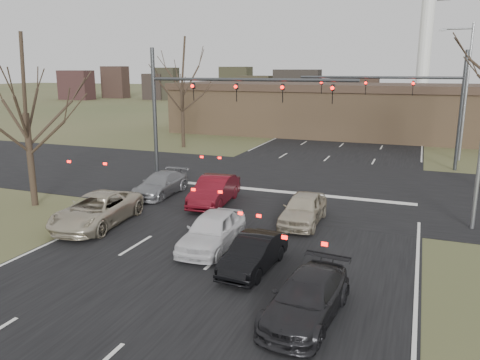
% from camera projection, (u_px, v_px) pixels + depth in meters
% --- Properties ---
extents(ground, '(360.00, 360.00, 0.00)m').
position_uv_depth(ground, '(178.00, 294.00, 14.40)').
color(ground, '#3F4B28').
rests_on(ground, ground).
extents(road_main, '(14.00, 300.00, 0.02)m').
position_uv_depth(road_main, '(373.00, 116.00, 68.86)').
color(road_main, black).
rests_on(road_main, ground).
extents(road_cross, '(200.00, 14.00, 0.02)m').
position_uv_depth(road_cross, '(298.00, 185.00, 28.01)').
color(road_cross, black).
rests_on(road_cross, ground).
extents(building, '(42.40, 10.40, 5.30)m').
position_uv_depth(building, '(374.00, 110.00, 47.58)').
color(building, '#826446').
rests_on(building, ground).
extents(mast_arm_near, '(12.12, 0.24, 8.00)m').
position_uv_depth(mast_arm_near, '(203.00, 99.00, 26.86)').
color(mast_arm_near, '#383A3D').
rests_on(mast_arm_near, ground).
extents(mast_arm_far, '(11.12, 0.24, 8.00)m').
position_uv_depth(mast_arm_far, '(417.00, 95.00, 31.95)').
color(mast_arm_far, '#383A3D').
rests_on(mast_arm_far, ground).
extents(streetlight_right_far, '(2.34, 0.25, 10.00)m').
position_uv_depth(streetlight_right_far, '(464.00, 86.00, 34.35)').
color(streetlight_right_far, gray).
rests_on(streetlight_right_far, ground).
extents(tree_left_near, '(5.10, 5.10, 8.50)m').
position_uv_depth(tree_left_near, '(21.00, 73.00, 22.36)').
color(tree_left_near, black).
rests_on(tree_left_near, ground).
extents(tree_left_far, '(5.70, 5.70, 9.50)m').
position_uv_depth(tree_left_far, '(181.00, 62.00, 39.95)').
color(tree_left_far, black).
rests_on(tree_left_far, ground).
extents(car_silver_suv, '(2.82, 5.25, 1.40)m').
position_uv_depth(car_silver_suv, '(97.00, 210.00, 20.64)').
color(car_silver_suv, '#B5AB93').
rests_on(car_silver_suv, ground).
extents(car_white_sedan, '(1.84, 4.22, 1.41)m').
position_uv_depth(car_white_sedan, '(212.00, 230.00, 18.02)').
color(car_white_sedan, silver).
rests_on(car_white_sedan, ground).
extents(car_black_hatch, '(1.48, 3.69, 1.19)m').
position_uv_depth(car_black_hatch, '(254.00, 253.00, 16.07)').
color(car_black_hatch, black).
rests_on(car_black_hatch, ground).
extents(car_charcoal_sedan, '(2.10, 4.32, 1.21)m').
position_uv_depth(car_charcoal_sedan, '(307.00, 298.00, 12.90)').
color(car_charcoal_sedan, black).
rests_on(car_charcoal_sedan, ground).
extents(car_grey_ahead, '(1.73, 4.22, 1.22)m').
position_uv_depth(car_grey_ahead, '(161.00, 184.00, 25.66)').
color(car_grey_ahead, gray).
rests_on(car_grey_ahead, ground).
extents(car_red_ahead, '(1.92, 4.50, 1.44)m').
position_uv_depth(car_red_ahead, '(214.00, 191.00, 23.84)').
color(car_red_ahead, '#550C15').
rests_on(car_red_ahead, ground).
extents(car_silver_ahead, '(1.65, 4.04, 1.37)m').
position_uv_depth(car_silver_ahead, '(303.00, 209.00, 20.89)').
color(car_silver_ahead, '#BFB49B').
rests_on(car_silver_ahead, ground).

